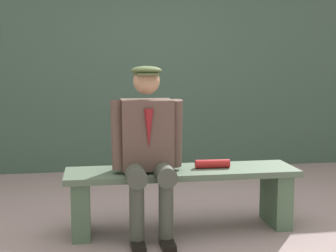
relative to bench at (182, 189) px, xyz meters
The scene contains 5 objects.
ground_plane 0.34m from the bench, ahead, with size 30.00×30.00×0.00m, color gray.
bench is the anchor object (origin of this frame).
seated_man 0.49m from the bench, 13.09° to the left, with size 0.56×0.62×1.32m.
rolled_magazine 0.32m from the bench, behind, with size 0.07×0.07×0.28m, color #B21E1E.
stadium_wall 2.52m from the bench, 90.00° to the right, with size 12.00×0.24×2.38m, color #3B5547.
Camera 1 is at (0.70, 3.56, 1.31)m, focal length 49.53 mm.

